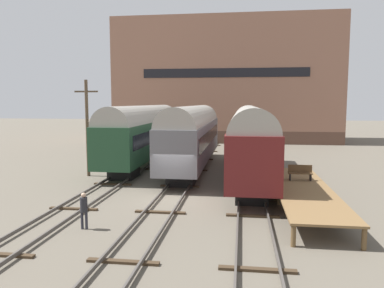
% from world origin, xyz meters
% --- Properties ---
extents(ground_plane, '(200.00, 200.00, 0.00)m').
position_xyz_m(ground_plane, '(0.00, 0.00, 0.00)').
color(ground_plane, '#60594C').
extents(track_left, '(2.60, 60.00, 0.26)m').
position_xyz_m(track_left, '(-4.64, 0.00, 0.14)').
color(track_left, '#4C4742').
rests_on(track_left, ground).
extents(track_middle, '(2.60, 60.00, 0.26)m').
position_xyz_m(track_middle, '(0.00, 0.00, 0.14)').
color(track_middle, '#4C4742').
rests_on(track_middle, ground).
extents(track_right, '(2.60, 60.00, 0.26)m').
position_xyz_m(track_right, '(4.64, 0.00, 0.14)').
color(track_right, '#4C4742').
rests_on(track_right, ground).
extents(train_car_maroon, '(2.89, 18.61, 5.33)m').
position_xyz_m(train_car_maroon, '(4.64, 6.13, 3.06)').
color(train_car_maroon, black).
rests_on(train_car_maroon, ground).
extents(train_car_green, '(2.94, 18.27, 5.33)m').
position_xyz_m(train_car_green, '(-4.64, 11.42, 3.04)').
color(train_car_green, black).
rests_on(train_car_green, ground).
extents(train_car_grey, '(2.93, 18.13, 5.32)m').
position_xyz_m(train_car_grey, '(0.00, 9.76, 3.04)').
color(train_car_grey, black).
rests_on(train_car_grey, ground).
extents(station_platform, '(2.92, 12.53, 0.97)m').
position_xyz_m(station_platform, '(7.42, -0.53, 0.89)').
color(station_platform, brown).
rests_on(station_platform, ground).
extents(bench, '(1.40, 0.40, 0.91)m').
position_xyz_m(bench, '(7.55, 1.58, 1.46)').
color(bench, brown).
rests_on(bench, station_platform).
extents(person_worker, '(0.32, 0.32, 1.65)m').
position_xyz_m(person_worker, '(-2.81, -5.80, 0.99)').
color(person_worker, '#282833').
rests_on(person_worker, ground).
extents(utility_pole, '(1.80, 0.24, 7.28)m').
position_xyz_m(utility_pole, '(-7.54, 5.77, 3.80)').
color(utility_pole, '#473828').
rests_on(utility_pole, ground).
extents(warehouse_building, '(31.59, 11.59, 17.32)m').
position_xyz_m(warehouse_building, '(1.62, 35.36, 8.66)').
color(warehouse_building, brown).
rests_on(warehouse_building, ground).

